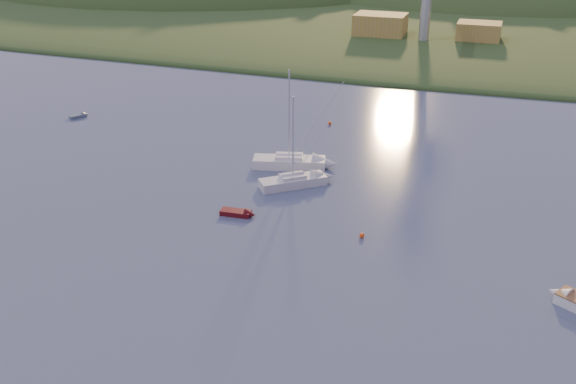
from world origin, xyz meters
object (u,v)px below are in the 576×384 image
(sailboat_far, at_px, (289,161))
(red_tender, at_px, (242,213))
(sailboat_near, at_px, (293,181))
(grey_dinghy, at_px, (81,115))

(sailboat_far, xyz_separation_m, red_tender, (-0.40, -14.23, -0.52))
(sailboat_near, height_order, red_tender, sailboat_near)
(sailboat_near, distance_m, sailboat_far, 5.76)
(sailboat_near, bearing_deg, sailboat_far, 74.21)
(sailboat_near, xyz_separation_m, red_tender, (-2.64, -8.93, -0.44))
(sailboat_near, bearing_deg, grey_dinghy, 121.35)
(sailboat_far, height_order, grey_dinghy, sailboat_far)
(grey_dinghy, bearing_deg, red_tender, -88.24)
(red_tender, bearing_deg, grey_dinghy, 143.50)
(red_tender, distance_m, grey_dinghy, 42.77)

